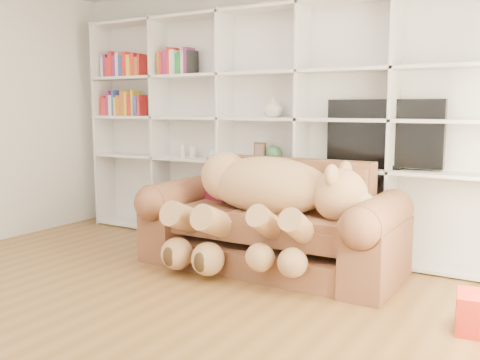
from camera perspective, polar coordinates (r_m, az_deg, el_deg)
The scene contains 13 objects.
floor at distance 3.84m, azimuth -15.12°, elevation -14.15°, with size 5.00×5.00×0.00m, color brown.
wall_back at distance 5.58m, azimuth 3.36°, elevation 7.09°, with size 5.00×0.02×2.70m, color white.
bookshelf at distance 5.58m, azimuth 0.49°, elevation 6.65°, with size 4.43×0.35×2.40m.
sofa at distance 4.75m, azimuth 3.40°, elevation -5.11°, with size 2.25×0.97×0.95m.
teddy_bear at distance 4.52m, azimuth 2.52°, elevation -1.89°, with size 1.68×0.92×0.97m.
throw_pillow at distance 5.14m, azimuth -2.06°, elevation -0.27°, with size 0.43×0.14×0.43m, color maroon.
tv at distance 4.99m, azimuth 15.09°, elevation 4.70°, with size 1.05×0.18×0.62m.
picture_frame at distance 5.44m, azimuth 2.14°, elevation 3.05°, with size 0.15×0.03×0.19m, color #50341B.
green_vase at distance 5.36m, azimuth 3.65°, elevation 2.79°, with size 0.17×0.17×0.17m, color #2E5A34.
figurine_tall at distance 5.98m, azimuth -6.12°, elevation 3.11°, with size 0.07×0.07×0.14m, color beige.
figurine_short at distance 5.90m, azimuth -5.11°, elevation 3.02°, with size 0.07×0.07×0.13m, color beige.
snow_globe at distance 5.73m, azimuth -2.73°, elevation 2.88°, with size 0.11×0.11×0.11m, color white.
shelf_vase at distance 5.35m, azimuth 3.57°, elevation 7.82°, with size 0.20×0.20×0.21m, color beige.
Camera 1 is at (2.61, -2.43, 1.42)m, focal length 40.00 mm.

